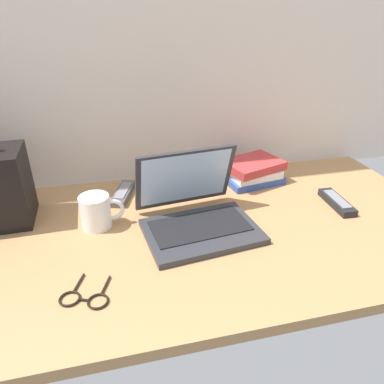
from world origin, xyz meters
name	(u,v)px	position (x,y,z in m)	size (l,w,h in m)	color
desk	(185,234)	(0.00, 0.00, 0.01)	(1.60, 0.76, 0.03)	#A87A4C
laptop	(196,212)	(0.04, 0.02, 0.08)	(0.34, 0.32, 0.21)	#2D2D33
coffee_mug	(97,211)	(-0.24, 0.08, 0.08)	(0.12, 0.09, 0.10)	white
remote_control_near	(337,202)	(0.50, 0.02, 0.04)	(0.05, 0.16, 0.02)	black
remote_control_far	(123,193)	(-0.16, 0.25, 0.04)	(0.09, 0.17, 0.02)	#4C4C51
eyeglasses	(84,299)	(-0.27, -0.22, 0.03)	(0.12, 0.13, 0.01)	black
book_stack	(252,171)	(0.31, 0.26, 0.07)	(0.23, 0.20, 0.08)	#334C99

